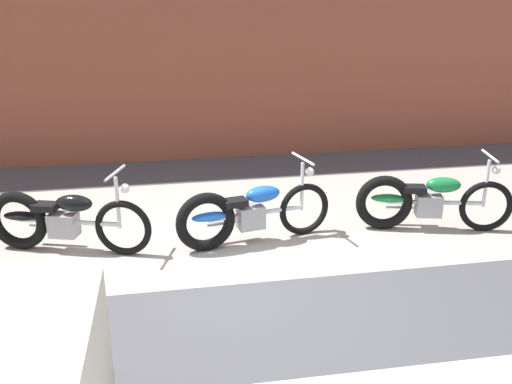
# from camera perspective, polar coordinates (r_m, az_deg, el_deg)

# --- Properties ---
(ground_plane) EXTENTS (80.00, 80.00, 0.00)m
(ground_plane) POSITION_cam_1_polar(r_m,az_deg,el_deg) (5.85, -3.13, -9.72)
(ground_plane) COLOR #47474C
(sidewalk_slab) EXTENTS (36.00, 3.50, 0.01)m
(sidewalk_slab) POSITION_cam_1_polar(r_m,az_deg,el_deg) (7.42, -4.90, -3.21)
(sidewalk_slab) COLOR #9E998E
(sidewalk_slab) RESTS_ON ground
(motorcycle_black) EXTENTS (1.94, 0.84, 1.03)m
(motorcycle_black) POSITION_cam_1_polar(r_m,az_deg,el_deg) (6.85, -20.04, -2.75)
(motorcycle_black) COLOR black
(motorcycle_black) RESTS_ON ground
(motorcycle_blue) EXTENTS (1.99, 0.67, 1.03)m
(motorcycle_blue) POSITION_cam_1_polar(r_m,az_deg,el_deg) (6.63, -1.20, -2.27)
(motorcycle_blue) COLOR black
(motorcycle_blue) RESTS_ON ground
(motorcycle_green) EXTENTS (1.97, 0.75, 1.03)m
(motorcycle_green) POSITION_cam_1_polar(r_m,az_deg,el_deg) (7.37, 16.99, -0.89)
(motorcycle_green) COLOR black
(motorcycle_green) RESTS_ON ground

